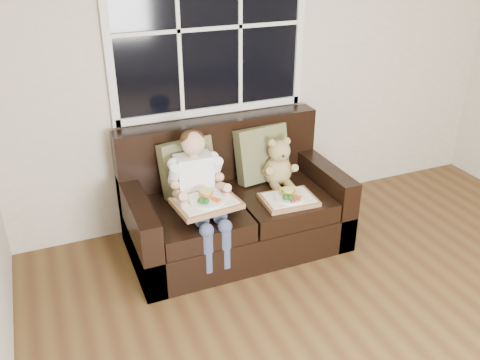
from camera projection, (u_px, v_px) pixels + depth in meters
name	position (u px, v px, depth m)	size (l,w,h in m)	color
window_back	(209.00, 28.00, 3.88)	(1.62, 0.04, 1.37)	black
loveseat	(233.00, 208.00, 4.10)	(1.70, 0.92, 0.96)	black
pillow_left	(188.00, 167.00, 3.96)	(0.47, 0.29, 0.45)	brown
pillow_right	(262.00, 154.00, 4.17)	(0.47, 0.27, 0.46)	brown
child	(199.00, 184.00, 3.74)	(0.40, 0.60, 0.89)	white
teddy_bear	(279.00, 165.00, 4.11)	(0.26, 0.32, 0.42)	#9E8853
tray_left	(206.00, 202.00, 3.65)	(0.49, 0.39, 0.10)	#966C44
tray_right	(289.00, 198.00, 3.90)	(0.42, 0.33, 0.09)	#966C44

